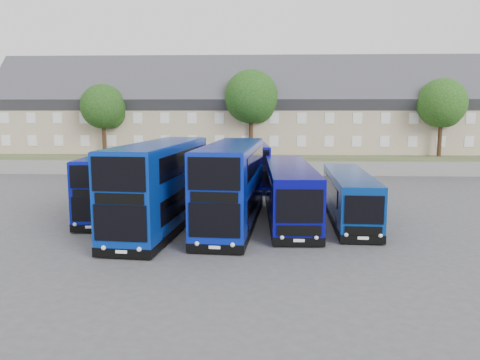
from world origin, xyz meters
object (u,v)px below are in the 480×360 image
at_px(coach_east_a, 289,193).
at_px(tree_east, 443,105).
at_px(tree_west, 105,108).
at_px(dd_front_mid, 161,187).
at_px(dd_front_left, 113,185).
at_px(tree_far, 471,103).
at_px(tree_mid, 253,99).

height_order(coach_east_a, tree_east, tree_east).
bearing_deg(tree_west, tree_east, 0.00).
bearing_deg(dd_front_mid, coach_east_a, 22.64).
xyz_separation_m(dd_front_left, tree_far, (34.81, 27.67, 5.78)).
height_order(dd_front_mid, coach_east_a, dd_front_mid).
distance_m(coach_east_a, tree_mid, 23.20).
xyz_separation_m(dd_front_left, dd_front_mid, (3.88, -3.31, 0.47)).
xyz_separation_m(tree_mid, tree_east, (20.00, -0.50, -0.68)).
distance_m(tree_west, tree_east, 36.00).
distance_m(dd_front_mid, tree_mid, 25.61).
distance_m(dd_front_mid, tree_west, 26.82).
height_order(dd_front_left, tree_far, tree_far).
distance_m(tree_mid, tree_east, 20.02).
bearing_deg(tree_east, coach_east_a, -128.72).
relative_size(dd_front_left, tree_east, 1.24).
xyz_separation_m(coach_east_a, tree_far, (23.36, 28.65, 6.05)).
height_order(dd_front_left, dd_front_mid, dd_front_mid).
xyz_separation_m(dd_front_left, tree_west, (-7.19, 20.67, 5.10)).
bearing_deg(tree_west, coach_east_a, -49.27).
distance_m(dd_front_left, tree_east, 35.88).
xyz_separation_m(coach_east_a, tree_mid, (-2.64, 22.15, 6.38)).
bearing_deg(dd_front_left, coach_east_a, -7.54).
bearing_deg(dd_front_left, dd_front_mid, -43.19).
bearing_deg(tree_west, dd_front_mid, -65.24).
distance_m(tree_west, tree_far, 42.58).
bearing_deg(dd_front_mid, tree_west, 120.27).
relative_size(dd_front_mid, tree_far, 1.45).
height_order(dd_front_mid, tree_east, tree_east).
bearing_deg(tree_mid, tree_east, -1.43).
distance_m(coach_east_a, tree_east, 28.33).
xyz_separation_m(tree_west, tree_mid, (16.00, 0.50, 1.02)).
bearing_deg(coach_east_a, tree_west, 129.86).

